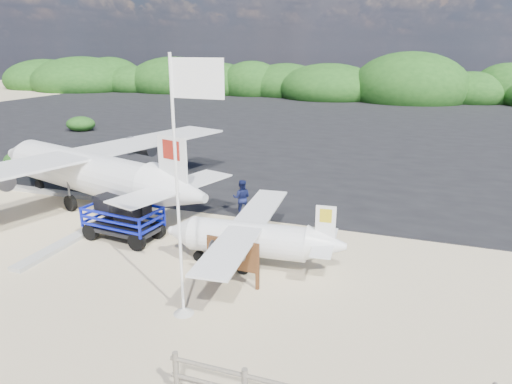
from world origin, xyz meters
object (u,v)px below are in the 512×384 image
(aircraft_large, at_px, (467,145))
(aircraft_small, at_px, (235,118))
(baggage_cart, at_px, (125,239))
(flagpole, at_px, (184,313))
(signboard, at_px, (233,284))
(crew_a, at_px, (138,199))
(crew_b, at_px, (242,198))

(aircraft_large, distance_m, aircraft_small, 22.06)
(baggage_cart, xyz_separation_m, aircraft_small, (-7.50, 29.65, 0.00))
(flagpole, distance_m, aircraft_small, 35.48)
(signboard, xyz_separation_m, aircraft_small, (-12.63, 31.47, 0.00))
(flagpole, distance_m, signboard, 2.04)
(crew_a, xyz_separation_m, aircraft_large, (14.44, 20.91, -0.77))
(crew_b, distance_m, aircraft_small, 28.04)
(crew_b, bearing_deg, flagpole, 86.26)
(signboard, bearing_deg, aircraft_small, 115.98)
(signboard, relative_size, aircraft_small, 0.30)
(flagpole, relative_size, aircraft_small, 1.10)
(flagpole, xyz_separation_m, signboard, (0.65, 1.93, 0.00))
(flagpole, relative_size, crew_a, 4.36)
(crew_b, relative_size, aircraft_large, 0.10)
(flagpole, bearing_deg, aircraft_large, 71.30)
(signboard, distance_m, crew_a, 7.29)
(signboard, height_order, aircraft_large, aircraft_large)
(crew_a, bearing_deg, baggage_cart, 90.56)
(aircraft_large, bearing_deg, signboard, 87.83)
(flagpole, distance_m, aircraft_large, 28.43)
(crew_a, relative_size, crew_b, 0.97)
(baggage_cart, distance_m, crew_a, 2.54)
(crew_a, bearing_deg, aircraft_small, -96.56)
(flagpole, height_order, crew_b, flagpole)
(crew_a, height_order, aircraft_small, crew_a)
(crew_b, bearing_deg, signboard, 95.58)
(baggage_cart, relative_size, crew_a, 1.94)
(baggage_cart, relative_size, signboard, 1.66)
(flagpole, bearing_deg, signboard, 71.29)
(baggage_cart, distance_m, aircraft_small, 30.59)
(flagpole, relative_size, signboard, 3.72)
(crew_a, distance_m, aircraft_small, 28.19)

